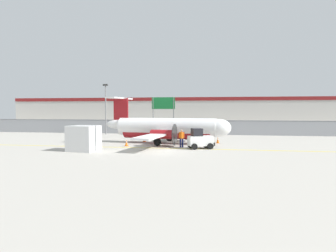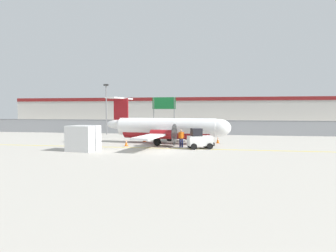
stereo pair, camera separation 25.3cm
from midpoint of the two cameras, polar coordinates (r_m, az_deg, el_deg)
name	(u,v)px [view 2 (the right image)]	position (r m, az deg, el deg)	size (l,w,h in m)	color
ground_plane	(158,148)	(27.96, -1.59, -4.23)	(140.00, 140.00, 0.01)	#ADA89E
perimeter_fence	(180,127)	(43.60, 2.55, -0.13)	(98.00, 0.10, 2.10)	gray
parking_lot_strip	(188,129)	(55.07, 4.04, -0.57)	(98.00, 17.00, 0.12)	#38383A
background_building	(196,111)	(73.38, 5.49, 2.84)	(91.00, 8.10, 6.50)	beige
commuter_airplane	(169,128)	(31.73, 0.34, -0.46)	(13.88, 16.08, 4.92)	white
baggage_tug	(199,139)	(27.62, 6.27, -2.56)	(2.57, 2.02, 1.88)	silver
ground_crew_worker	(181,137)	(28.54, 2.79, -2.17)	(0.55, 0.41, 1.70)	#191E4C
cargo_container	(83,138)	(27.00, -15.59, -2.27)	(2.69, 2.36, 2.20)	silver
traffic_cone_near_left	(218,140)	(32.57, 9.68, -2.69)	(0.36, 0.36, 0.64)	orange
traffic_cone_near_right	(144,139)	(33.80, -4.32, -2.44)	(0.36, 0.36, 0.64)	orange
traffic_cone_far_left	(126,143)	(29.78, -7.72, -3.21)	(0.36, 0.36, 0.64)	orange
parked_car_0	(115,124)	(55.61, -9.97, 0.29)	(4.31, 2.24, 1.58)	black
parked_car_1	(148,124)	(57.78, -3.68, 0.43)	(4.27, 2.15, 1.58)	silver
parked_car_2	(193,123)	(59.20, 4.92, 0.49)	(4.28, 2.16, 1.58)	gray
parked_car_3	(232,126)	(50.94, 12.19, 0.01)	(4.25, 2.10, 1.58)	navy
parked_car_4	(264,126)	(51.01, 17.91, -0.06)	(4.36, 2.35, 1.58)	black
apron_light_pole	(106,105)	(44.15, -11.50, 3.98)	(0.70, 0.30, 7.27)	slate
highway_sign	(164,106)	(45.97, -0.61, 3.80)	(3.60, 0.14, 5.50)	slate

